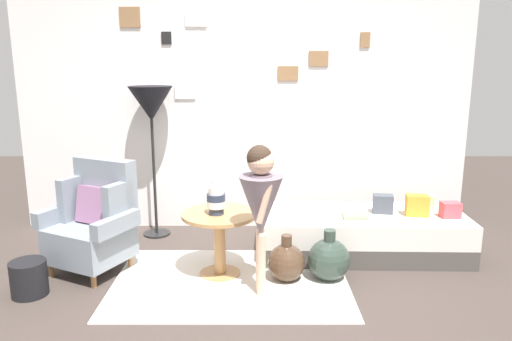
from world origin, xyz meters
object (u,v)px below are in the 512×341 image
Objects in this scene: daybed at (360,233)px; side_table at (217,230)px; demijohn_near at (284,262)px; armchair at (92,222)px; demijohn_far at (327,259)px; book_on_daybed at (353,216)px; vase_striped at (214,200)px; floor_lamp at (149,108)px; person_child at (259,200)px; magazine_basket at (26,279)px.

side_table is (-1.33, -0.47, 0.21)m from daybed.
daybed is 4.79× the size of demijohn_near.
armchair is 1.10m from side_table.
daybed is 0.70m from demijohn_far.
book_on_daybed is 0.84m from demijohn_near.
side_table is 0.63m from demijohn_near.
armchair is 2.32m from book_on_daybed.
vase_striped is at bearing 171.81° from demijohn_near.
side_table is at bearing -53.25° from floor_lamp.
side_table is 0.61m from person_child.
floor_lamp reaches higher than book_on_daybed.
armchair is 0.62× the size of floor_lamp.
demijohn_far is (0.94, -0.06, -0.50)m from vase_striped.
person_child is (0.37, -0.31, 0.09)m from vase_striped.
floor_lamp is 2.09m from demijohn_near.
demijohn_near is 0.36m from demijohn_far.
demijohn_near is at bearing -8.19° from vase_striped.
armchair is 2.42× the size of demijohn_near.
vase_striped reaches higher than demijohn_near.
demijohn_near is (1.66, -0.24, -0.28)m from armchair.
armchair is 1.53× the size of side_table.
person_child is 2.73× the size of demijohn_far.
floor_lamp is 3.90× the size of demijohn_near.
floor_lamp is at bearing 126.75° from side_table.
side_table is at bearing 135.04° from person_child.
person_child is 0.69m from demijohn_near.
demijohn_far is at bearing -5.93° from side_table.
vase_striped reaches higher than magazine_basket.
magazine_basket is at bearing -172.77° from demijohn_near.
armchair is 0.69m from magazine_basket.
daybed is at bearing 16.86° from magazine_basket.
armchair reaches higher than magazine_basket.
person_child is (-0.98, -0.82, 0.57)m from daybed.
magazine_basket is at bearing -166.74° from vase_striped.
book_on_daybed reaches higher than magazine_basket.
floor_lamp reaches higher than person_child.
vase_striped is at bearing -54.85° from floor_lamp.
demijohn_near is at bearing -8.18° from armchair.
person_child is 1.93m from magazine_basket.
vase_striped is 0.67× the size of demijohn_far.
daybed is 0.27m from book_on_daybed.
demijohn_near is at bearing 46.69° from person_child.
person_child is (1.09, -1.35, -0.57)m from floor_lamp.
floor_lamp is 1.31× the size of person_child.
person_child reaches higher than daybed.
book_on_daybed is at bearing 14.91° from magazine_basket.
person_child reaches higher than armchair.
book_on_daybed reaches higher than demijohn_near.
floor_lamp reaches higher than armchair.
demijohn_near reaches higher than magazine_basket.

